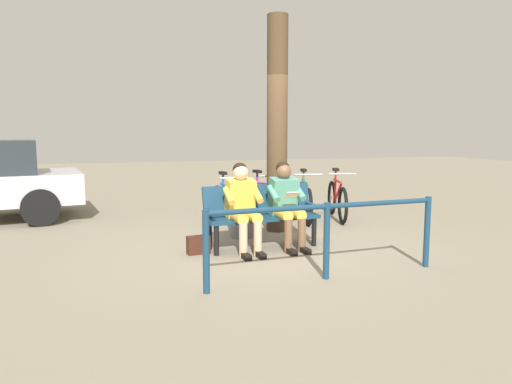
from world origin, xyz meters
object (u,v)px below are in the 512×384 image
object	(u,v)px
person_companion	(243,203)
handbag	(198,245)
bench	(260,211)
person_reading	(286,200)
bicycle_purple	(261,203)
litter_bin	(242,212)
bicycle_green	(226,206)
bicycle_orange	(305,201)
tree_trunk	(277,126)
bicycle_red	(337,200)

from	to	relation	value
person_companion	handbag	xyz separation A→B (m)	(0.60, -0.05, -0.54)
bench	person_companion	world-z (taller)	person_companion
person_reading	bicycle_purple	xyz separation A→B (m)	(-0.24, -1.78, -0.31)
person_reading	bicycle_purple	world-z (taller)	person_reading
litter_bin	bicycle_green	xyz separation A→B (m)	(0.04, -0.83, -0.03)
handbag	bicycle_orange	world-z (taller)	bicycle_orange
person_companion	litter_bin	size ratio (longest dim) A/B	1.54
handbag	person_companion	bearing A→B (deg)	175.40
litter_bin	bicycle_purple	xyz separation A→B (m)	(-0.64, -0.99, -0.03)
tree_trunk	bicycle_green	bearing A→B (deg)	-37.68
bench	bicycle_orange	xyz separation A→B (m)	(-1.39, -1.62, -0.15)
bicycle_green	person_reading	bearing A→B (deg)	12.15
person_companion	bicycle_red	size ratio (longest dim) A/B	0.74
person_reading	litter_bin	size ratio (longest dim) A/B	1.54
bicycle_purple	bicycle_red	bearing A→B (deg)	80.40
bicycle_red	bicycle_purple	size ratio (longest dim) A/B	0.97
bench	litter_bin	xyz separation A→B (m)	(0.08, -0.65, -0.11)
bicycle_orange	handbag	bearing A→B (deg)	-36.87
bicycle_purple	bicycle_green	distance (m)	0.70
bicycle_purple	person_companion	bearing A→B (deg)	-32.81
tree_trunk	bicycle_orange	distance (m)	1.72
person_companion	bicycle_purple	distance (m)	2.04
bicycle_red	person_reading	bearing A→B (deg)	-28.29
handbag	bicycle_orange	bearing A→B (deg)	-142.69
litter_bin	bicycle_purple	distance (m)	1.18
handbag	litter_bin	size ratio (longest dim) A/B	0.38
bicycle_red	bicycle_green	bearing A→B (deg)	-71.05
tree_trunk	bicycle_red	distance (m)	2.08
person_companion	tree_trunk	size ratio (longest dim) A/B	0.35
litter_bin	handbag	bearing A→B (deg)	43.19
bicycle_red	bicycle_orange	bearing A→B (deg)	-77.77
bicycle_green	litter_bin	bearing A→B (deg)	-0.28
litter_bin	bicycle_purple	world-z (taller)	bicycle_purple
bicycle_red	bicycle_orange	xyz separation A→B (m)	(0.64, -0.05, 0.00)
bicycle_red	bicycle_green	world-z (taller)	same
litter_bin	bicycle_purple	bearing A→B (deg)	-122.97
person_reading	tree_trunk	xyz separation A→B (m)	(-0.26, -1.08, 1.05)
litter_bin	tree_trunk	bearing A→B (deg)	-157.23
tree_trunk	litter_bin	world-z (taller)	tree_trunk
tree_trunk	litter_bin	bearing A→B (deg)	22.77
bench	person_reading	bearing A→B (deg)	152.71
litter_bin	bicycle_red	bearing A→B (deg)	-156.29
tree_trunk	bicycle_red	size ratio (longest dim) A/B	2.11
person_reading	bicycle_green	size ratio (longest dim) A/B	0.71
bench	bicycle_orange	world-z (taller)	bicycle_orange
person_companion	bicycle_green	xyz separation A→B (m)	(-0.19, -1.66, -0.30)
bench	tree_trunk	xyz separation A→B (m)	(-0.59, -0.93, 1.21)
person_reading	handbag	bearing A→B (deg)	-3.87
bicycle_purple	bench	bearing A→B (deg)	-26.13
bicycle_orange	bicycle_green	xyz separation A→B (m)	(1.51, 0.14, 0.00)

